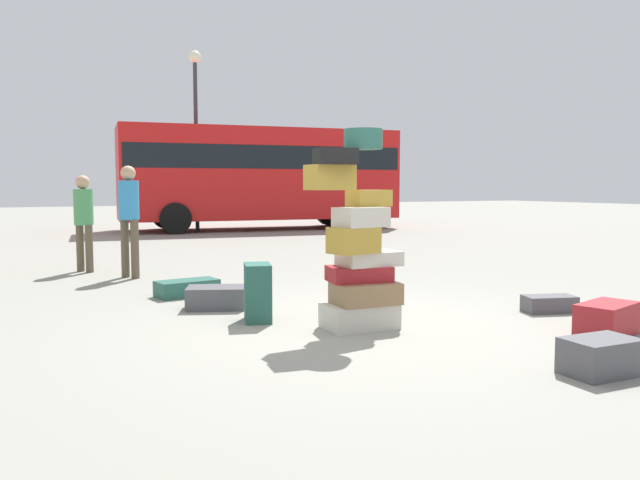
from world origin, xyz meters
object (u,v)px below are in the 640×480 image
Objects in this scene: suitcase_charcoal_right_side at (601,356)px; suitcase_charcoal_foreground_near at (549,304)px; person_bearded_onlooker at (129,211)px; suitcase_charcoal_foreground_far at (216,298)px; person_tourist_with_camera at (84,215)px; suitcase_teal_white_trunk at (258,293)px; lamp_post at (196,112)px; suitcase_teal_upright_blue at (187,288)px; parked_bus at (260,172)px; suitcase_tower at (358,250)px; suitcase_maroon_left_side at (607,319)px.

suitcase_charcoal_right_side is 2.37m from suitcase_charcoal_foreground_near.
suitcase_charcoal_foreground_far is at bearing -21.61° from person_bearded_onlooker.
suitcase_charcoal_foreground_near is 0.36× the size of person_tourist_with_camera.
suitcase_teal_white_trunk is 13.62m from lamp_post.
person_bearded_onlooker reaches higher than suitcase_teal_white_trunk.
parked_bus is at bearing 55.56° from suitcase_teal_upright_blue.
parked_bus is at bearing 2.31° from lamp_post.
person_tourist_with_camera is 0.29× the size of lamp_post.
suitcase_teal_white_trunk is 14.01m from parked_bus.
person_bearded_onlooker is (-1.35, 4.48, 0.24)m from suitcase_tower.
suitcase_maroon_left_side is at bearing -2.35° from person_tourist_with_camera.
suitcase_tower is at bearing 112.88° from suitcase_charcoal_right_side.
suitcase_tower reaches higher than suitcase_charcoal_right_side.
suitcase_charcoal_foreground_far is at bearing 118.45° from suitcase_teal_white_trunk.
suitcase_charcoal_foreground_near is 14.30m from lamp_post.
suitcase_charcoal_right_side is 0.84× the size of suitcase_charcoal_foreground_far.
suitcase_charcoal_right_side reaches higher than suitcase_teal_upright_blue.
suitcase_teal_upright_blue is at bearing 114.68° from suitcase_teal_white_trunk.
suitcase_charcoal_foreground_far is at bearing -106.57° from parked_bus.
suitcase_tower is 14.07m from lamp_post.
suitcase_charcoal_foreground_far is at bearing 167.83° from suitcase_charcoal_foreground_near.
person_tourist_with_camera is (-4.15, 5.77, 0.83)m from suitcase_charcoal_foreground_near.
suitcase_charcoal_right_side is 4.11m from suitcase_charcoal_foreground_far.
parked_bus is at bearing 111.21° from person_tourist_with_camera.
suitcase_charcoal_foreground_far is at bearing -94.29° from suitcase_teal_upright_blue.
parked_bus is 1.65× the size of lamp_post.
suitcase_teal_white_trunk is 4.93m from person_tourist_with_camera.
suitcase_tower is 14.40m from parked_bus.
lamp_post reaches higher than person_bearded_onlooker.
lamp_post is (3.64, 9.12, 2.57)m from person_bearded_onlooker.
suitcase_charcoal_right_side is at bearing -44.44° from suitcase_teal_white_trunk.
suitcase_maroon_left_side is at bearing -91.20° from suitcase_charcoal_foreground_near.
suitcase_charcoal_right_side is 0.06× the size of parked_bus.
suitcase_charcoal_foreground_near is (0.36, 1.03, -0.06)m from suitcase_maroon_left_side.
suitcase_teal_upright_blue is 0.49× the size of person_tourist_with_camera.
suitcase_teal_upright_blue is at bearing 157.31° from suitcase_charcoal_foreground_near.
person_tourist_with_camera reaches higher than suitcase_teal_upright_blue.
suitcase_teal_white_trunk is 0.07× the size of parked_bus.
person_bearded_onlooker reaches higher than suitcase_maroon_left_side.
suitcase_charcoal_foreground_near is (2.27, -0.27, -0.68)m from suitcase_tower.
suitcase_teal_upright_blue is at bearing 111.31° from suitcase_maroon_left_side.
person_tourist_with_camera is 0.17× the size of parked_bus.
suitcase_teal_white_trunk is 0.89m from suitcase_charcoal_foreground_far.
suitcase_charcoal_foreground_far is (-0.93, 1.58, -0.64)m from suitcase_tower.
suitcase_charcoal_right_side is at bearing -110.12° from suitcase_charcoal_foreground_near.
suitcase_tower is 1.15m from suitcase_teal_white_trunk.
suitcase_maroon_left_side is at bearing -61.46° from suitcase_teal_upright_blue.
lamp_post is at bearing 86.60° from suitcase_charcoal_right_side.
suitcase_tower is 5.81m from person_tourist_with_camera.
suitcase_charcoal_foreground_near is at bearing -91.45° from parked_bus.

